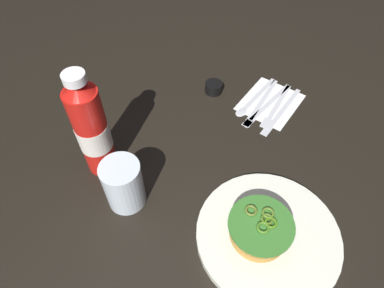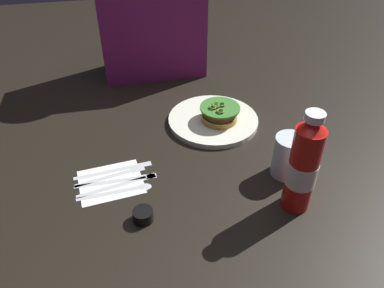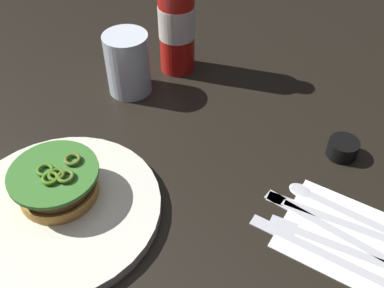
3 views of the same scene
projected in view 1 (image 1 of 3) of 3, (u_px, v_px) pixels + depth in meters
name	position (u px, v px, depth m)	size (l,w,h in m)	color
ground_plane	(231.00, 164.00, 0.75)	(3.00, 3.00, 0.00)	black
dinner_plate	(268.00, 235.00, 0.63)	(0.27, 0.27, 0.02)	silver
burger_sandwich	(260.00, 229.00, 0.61)	(0.12, 0.12, 0.05)	#BC863B
ketchup_bottle	(92.00, 130.00, 0.66)	(0.07, 0.07, 0.26)	red
water_glass	(124.00, 184.00, 0.65)	(0.08, 0.08, 0.11)	silver
condiment_cup	(214.00, 87.00, 0.90)	(0.05, 0.05, 0.03)	black
napkin	(270.00, 102.00, 0.88)	(0.16, 0.13, 0.00)	white
spoon_utensil	(251.00, 101.00, 0.88)	(0.18, 0.03, 0.00)	silver
steak_knife	(260.00, 104.00, 0.87)	(0.20, 0.06, 0.00)	silver
table_knife	(265.00, 106.00, 0.86)	(0.21, 0.02, 0.00)	silver
fork_utensil	(275.00, 109.00, 0.86)	(0.18, 0.05, 0.00)	silver
butter_knife	(280.00, 113.00, 0.85)	(0.20, 0.04, 0.00)	silver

